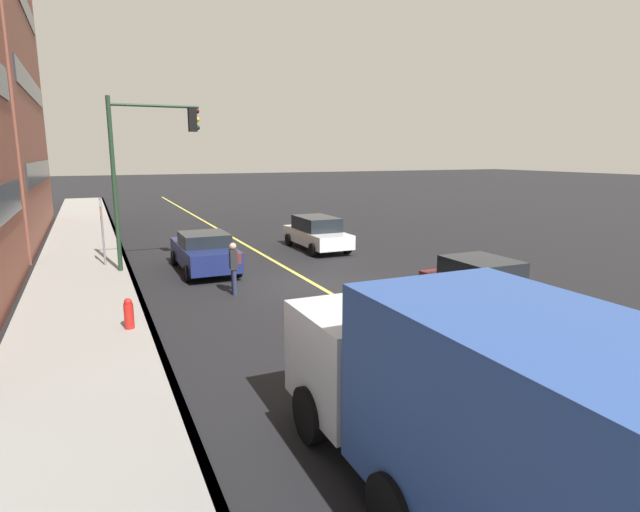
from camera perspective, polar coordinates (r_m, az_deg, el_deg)
The scene contains 12 objects.
ground at distance 17.91m, azimuth -0.46°, elevation -3.24°, with size 200.00×200.00×0.00m, color black.
sidewalk_slab at distance 16.49m, azimuth -24.75°, elevation -5.31°, with size 80.00×3.42×0.15m, color gray.
curb_edge at distance 16.53m, azimuth -19.08°, elevation -4.84°, with size 80.00×0.16×0.15m, color slate.
lane_stripe_center at distance 17.91m, azimuth -0.46°, elevation -3.22°, with size 80.00×0.16×0.01m, color #D8CC4C.
car_white at distance 24.38m, azimuth -0.37°, elevation 2.59°, with size 4.54×1.90×1.56m.
car_maroon at distance 15.13m, azimuth 17.59°, elevation -3.34°, with size 3.85×1.90×1.60m.
car_navy at distance 20.37m, azimuth -12.67°, elevation 0.49°, with size 4.61×2.03×1.51m.
truck_blue at distance 6.40m, azimuth 19.97°, elevation -17.04°, with size 7.35×2.55×2.85m.
pedestrian_with_backpack at distance 16.79m, azimuth -9.47°, elevation -0.91°, with size 0.42×0.40×1.69m.
traffic_light_mast at distance 20.45m, azimuth -18.78°, elevation 10.35°, with size 0.28×3.28×6.49m.
street_sign_post at distance 21.81m, azimuth -22.91°, elevation 2.92°, with size 0.60×0.08×2.80m.
fire_hydrant at distance 13.90m, azimuth -20.33°, elevation -6.27°, with size 0.24×0.24×0.94m.
Camera 1 is at (-15.88, 6.94, 4.49)m, focal length 29.00 mm.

